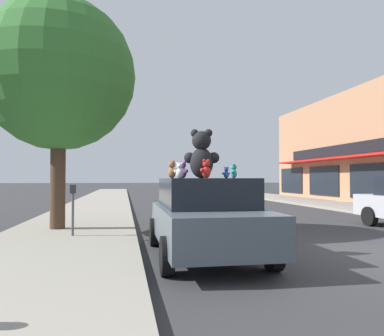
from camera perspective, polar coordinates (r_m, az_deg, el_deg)
name	(u,v)px	position (r m, az deg, el deg)	size (l,w,h in m)	color
ground_plane	(378,254)	(8.81, 26.52, -11.65)	(260.00, 260.00, 0.00)	#333335
sidewalk_near	(40,264)	(7.25, -22.17, -13.36)	(3.53, 90.00, 0.14)	gray
plush_art_car	(204,216)	(7.56, 1.91, -7.25)	(2.03, 4.39, 1.57)	#4C5660
teddy_bear_giant	(202,155)	(7.66, 1.47, 2.06)	(0.76, 0.51, 1.01)	black
teddy_bear_teal	(234,171)	(7.17, 6.38, -0.49)	(0.17, 0.21, 0.28)	teal
teddy_bear_white	(180,171)	(7.67, -1.87, -0.38)	(0.25, 0.16, 0.33)	white
teddy_bear_red	(206,169)	(7.29, 2.18, -0.16)	(0.28, 0.22, 0.37)	red
teddy_bear_purple	(183,170)	(7.89, -1.41, -0.31)	(0.23, 0.25, 0.36)	purple
teddy_bear_brown	(172,170)	(8.07, -3.08, -0.26)	(0.22, 0.29, 0.38)	olive
teddy_bear_blue	(226,173)	(7.88, 5.24, -0.72)	(0.18, 0.12, 0.24)	blue
street_tree	(59,75)	(11.73, -19.62, 13.20)	(4.36, 4.36, 6.60)	#473323
parking_meter	(73,203)	(9.82, -17.70, -5.11)	(0.14, 0.10, 1.27)	#4C4C51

